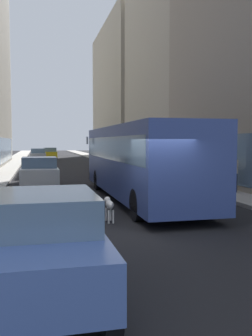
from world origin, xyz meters
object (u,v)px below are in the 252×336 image
object	(u,v)px
transit_bus	(138,157)
car_blue_hatchback	(44,239)
car_red_coupe	(121,165)
pedestrian_in_coat	(234,173)
car_silver_sedan	(38,155)
car_yellow_taxi	(50,153)
dalmatian_dog	(109,205)
car_white_van	(39,172)

from	to	relation	value
transit_bus	car_blue_hatchback	size ratio (longest dim) A/B	2.55
transit_bus	car_blue_hatchback	world-z (taller)	transit_bus
car_red_coupe	car_blue_hatchback	xyz separation A→B (m)	(-5.60, -19.14, -0.00)
pedestrian_in_coat	car_silver_sedan	bearing A→B (deg)	105.44
transit_bus	car_silver_sedan	bearing A→B (deg)	97.30
car_blue_hatchback	car_yellow_taxi	bearing A→B (deg)	88.01
dalmatian_dog	car_yellow_taxi	bearing A→B (deg)	90.57
transit_bus	car_blue_hatchback	distance (m)	9.79
car_red_coupe	dalmatian_dog	world-z (taller)	car_red_coupe
car_yellow_taxi	pedestrian_in_coat	bearing A→B (deg)	-79.36
car_white_van	car_red_coupe	bearing A→B (deg)	41.80
car_yellow_taxi	car_silver_sedan	bearing A→B (deg)	-104.76
car_silver_sedan	pedestrian_in_coat	distance (m)	32.18
pedestrian_in_coat	car_blue_hatchback	bearing A→B (deg)	-133.40
car_yellow_taxi	car_red_coupe	world-z (taller)	same
car_silver_sedan	car_blue_hatchback	distance (m)	40.08
car_silver_sedan	car_blue_hatchback	bearing A→B (deg)	-90.00
transit_bus	car_silver_sedan	xyz separation A→B (m)	(-4.00, 31.20, -0.96)
car_red_coupe	dalmatian_dog	size ratio (longest dim) A/B	4.41
car_yellow_taxi	car_silver_sedan	world-z (taller)	same
car_white_van	dalmatian_dog	size ratio (longest dim) A/B	4.26
transit_bus	car_red_coupe	bearing A→B (deg)	81.13
car_silver_sedan	dalmatian_dog	world-z (taller)	car_silver_sedan
dalmatian_dog	pedestrian_in_coat	xyz separation A→B (m)	(6.56, 4.20, 0.50)
transit_bus	car_red_coupe	distance (m)	10.43
car_yellow_taxi	dalmatian_dog	distance (m)	41.30
transit_bus	dalmatian_dog	world-z (taller)	transit_bus
car_red_coupe	car_white_van	bearing A→B (deg)	-138.20
transit_bus	car_white_van	distance (m)	6.67
dalmatian_dog	pedestrian_in_coat	world-z (taller)	pedestrian_in_coat
car_red_coupe	car_blue_hatchback	bearing A→B (deg)	-106.31
car_blue_hatchback	car_red_coupe	bearing A→B (deg)	73.69
car_blue_hatchback	pedestrian_in_coat	size ratio (longest dim) A/B	2.68
transit_bus	car_silver_sedan	distance (m)	31.47
car_red_coupe	car_white_van	distance (m)	7.51
car_silver_sedan	car_yellow_taxi	bearing A→B (deg)	75.24
car_white_van	dalmatian_dog	xyz separation A→B (m)	(2.01, -9.27, -0.31)
transit_bus	car_yellow_taxi	bearing A→B (deg)	93.68
car_silver_sedan	car_blue_hatchback	xyz separation A→B (m)	(-0.00, -40.08, 0.00)
car_silver_sedan	car_red_coupe	bearing A→B (deg)	-75.03
car_blue_hatchback	dalmatian_dog	bearing A→B (deg)	67.53
dalmatian_dog	car_white_van	bearing A→B (deg)	102.22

